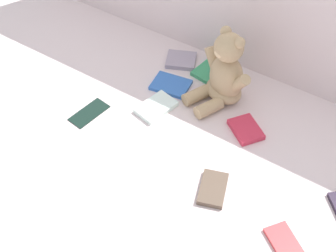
# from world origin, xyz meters

# --- Properties ---
(ground_plane) EXTENTS (3.20, 3.20, 0.00)m
(ground_plane) POSITION_xyz_m (0.00, 0.00, 0.00)
(ground_plane) COLOR silver
(teddy_bear) EXTENTS (0.22, 0.23, 0.27)m
(teddy_bear) POSITION_xyz_m (0.05, 0.20, 0.10)
(teddy_bear) COLOR tan
(teddy_bear) RESTS_ON ground_plane
(book_case_0) EXTENTS (0.13, 0.12, 0.01)m
(book_case_0) POSITION_xyz_m (0.46, -0.21, 0.01)
(book_case_0) COLOR #CC3F42
(book_case_0) RESTS_ON ground_plane
(book_case_1) EXTENTS (0.11, 0.14, 0.02)m
(book_case_1) POSITION_xyz_m (0.22, -0.17, 0.01)
(book_case_1) COLOR brown
(book_case_1) RESTS_ON ground_plane
(book_case_3) EXTENTS (0.08, 0.15, 0.01)m
(book_case_3) POSITION_xyz_m (-0.29, -0.12, 0.00)
(book_case_3) COLOR black
(book_case_3) RESTS_ON ground_plane
(book_case_4) EXTENTS (0.11, 0.15, 0.02)m
(book_case_4) POSITION_xyz_m (-0.11, 0.02, 0.01)
(book_case_4) COLOR white
(book_case_4) RESTS_ON ground_plane
(book_case_6) EXTENTS (0.14, 0.13, 0.02)m
(book_case_6) POSITION_xyz_m (0.19, 0.10, 0.01)
(book_case_6) COLOR #CB2B44
(book_case_6) RESTS_ON ground_plane
(book_case_7) EXTENTS (0.11, 0.14, 0.02)m
(book_case_7) POSITION_xyz_m (-0.05, 0.29, 0.01)
(book_case_7) COLOR #359760
(book_case_7) RESTS_ON ground_plane
(book_case_8) EXTENTS (0.15, 0.12, 0.01)m
(book_case_8) POSITION_xyz_m (-0.13, 0.14, 0.01)
(book_case_8) COLOR blue
(book_case_8) RESTS_ON ground_plane
(book_case_9) EXTENTS (0.14, 0.13, 0.02)m
(book_case_9) POSITION_xyz_m (-0.17, 0.28, 0.01)
(book_case_9) COLOR #9A8EA1
(book_case_9) RESTS_ON ground_plane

